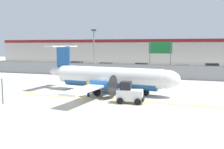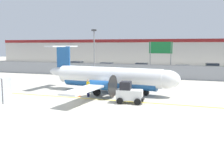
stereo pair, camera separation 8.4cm
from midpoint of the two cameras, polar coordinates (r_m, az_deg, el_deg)
ground_plane at (r=23.64m, az=-5.67°, el=-5.47°), size 140.00×140.00×0.01m
perimeter_fence at (r=38.50m, az=3.88°, el=0.95°), size 98.00×0.10×2.10m
parking_lot_strip at (r=49.78m, az=7.10°, el=1.01°), size 98.00×17.00×0.12m
background_building at (r=67.81m, az=10.11°, el=5.18°), size 91.00×8.10×6.50m
commuter_airplane at (r=26.16m, az=-0.04°, el=-0.70°), size 15.10×16.08×4.92m
baggage_tug at (r=21.58m, az=4.03°, el=-4.33°), size 2.42×1.56×1.88m
ground_crew_worker at (r=24.24m, az=-5.36°, el=-2.88°), size 0.48×0.48×1.70m
traffic_cone_near_left at (r=24.23m, az=2.06°, el=-4.40°), size 0.36×0.36×0.64m
traffic_cone_near_right at (r=24.59m, az=-7.42°, el=-4.28°), size 0.36×0.36×0.64m
parked_car_0 at (r=51.59m, az=-7.82°, el=2.12°), size 4.26×2.12×1.58m
parked_car_1 at (r=47.81m, az=-1.37°, el=1.82°), size 4.24×2.07×1.58m
parked_car_2 at (r=46.70m, az=7.01°, el=1.66°), size 4.25×2.09×1.58m
parked_car_3 at (r=43.53m, az=15.99°, el=1.08°), size 4.33×2.28×1.58m
parked_car_4 at (r=49.38m, az=22.10°, el=1.49°), size 4.32×2.26×1.58m
apron_light_pole at (r=36.91m, az=-4.03°, el=5.65°), size 0.70×0.30×7.27m
highway_sign at (r=39.69m, az=11.10°, el=5.38°), size 3.60×0.14×5.50m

